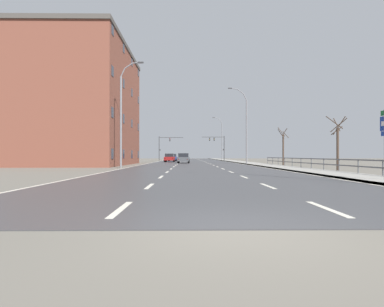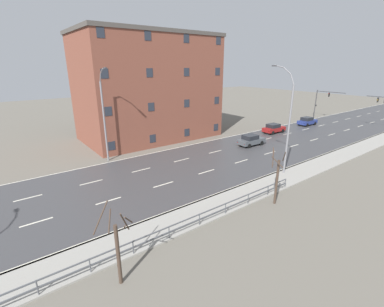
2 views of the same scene
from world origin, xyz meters
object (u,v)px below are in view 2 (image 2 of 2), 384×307
at_px(traffic_signal_left, 321,100).
at_px(brick_building, 148,87).
at_px(street_lamp_left_bank, 104,117).
at_px(car_far_left, 307,121).
at_px(car_mid_centre, 274,128).
at_px(car_distant, 251,140).
at_px(street_lamp_midground, 288,124).

bearing_deg(traffic_signal_left, brick_building, -102.12).
relative_size(street_lamp_left_bank, brick_building, 0.53).
relative_size(street_lamp_left_bank, car_far_left, 2.60).
bearing_deg(brick_building, car_mid_centre, 59.58).
relative_size(street_lamp_left_bank, car_distant, 2.59).
relative_size(street_lamp_midground, brick_building, 0.55).
bearing_deg(brick_building, car_far_left, 69.41).
relative_size(street_lamp_midground, traffic_signal_left, 1.84).
relative_size(street_lamp_left_bank, car_mid_centre, 2.58).
bearing_deg(traffic_signal_left, street_lamp_midground, -66.86).
relative_size(car_distant, brick_building, 0.21).
bearing_deg(car_far_left, car_distant, -80.52).
xyz_separation_m(street_lamp_left_bank, traffic_signal_left, (0.72, 46.49, -1.32)).
distance_m(traffic_signal_left, car_mid_centre, 19.53).
bearing_deg(street_lamp_left_bank, car_far_left, 85.00).
bearing_deg(traffic_signal_left, car_mid_centre, -82.51).
distance_m(car_distant, car_far_left, 19.15).
height_order(street_lamp_left_bank, brick_building, brick_building).
height_order(street_lamp_left_bank, car_mid_centre, street_lamp_left_bank).
bearing_deg(car_far_left, street_lamp_midground, -62.87).
bearing_deg(street_lamp_midground, car_mid_centre, 129.71).
relative_size(car_mid_centre, brick_building, 0.21).
distance_m(traffic_signal_left, car_distant, 28.58).
distance_m(traffic_signal_left, car_far_left, 9.84).
height_order(street_lamp_midground, car_far_left, street_lamp_midground).
xyz_separation_m(street_lamp_midground, brick_building, (-22.08, -3.75, 2.38)).
bearing_deg(car_mid_centre, traffic_signal_left, 99.61).
relative_size(street_lamp_midground, car_distant, 2.64).
bearing_deg(brick_building, car_distant, 34.25).
height_order(car_far_left, brick_building, brick_building).
bearing_deg(street_lamp_left_bank, car_mid_centre, 83.27).
relative_size(car_distant, car_mid_centre, 1.00).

